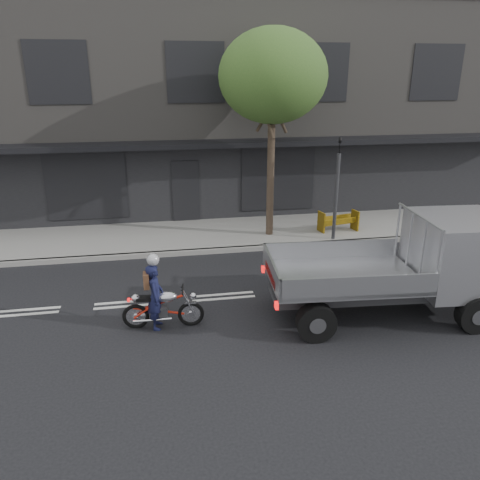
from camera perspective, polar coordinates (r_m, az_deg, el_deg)
name	(u,v)px	position (r m, az deg, el deg)	size (l,w,h in m)	color
ground	(223,297)	(12.05, -2.04, -6.91)	(80.00, 80.00, 0.00)	black
sidewalk	(204,235)	(16.34, -4.36, 0.65)	(32.00, 3.20, 0.15)	gray
kerb	(210,251)	(14.84, -3.73, -1.34)	(32.00, 0.20, 0.15)	gray
building_main	(187,105)	(22.07, -6.46, 15.99)	(26.00, 10.00, 8.00)	slate
street_tree	(273,77)	(15.31, 4.01, 19.23)	(3.40, 3.40, 6.74)	#382B21
traffic_light_pole	(336,195)	(15.58, 11.64, 5.40)	(0.12, 0.12, 3.50)	#2D2D30
motorcycle	(163,307)	(10.65, -9.37, -8.09)	(1.82, 0.53, 0.94)	black
rider	(155,297)	(10.53, -10.27, -6.81)	(0.55, 0.36, 1.51)	#15183B
flatbed_ute	(437,258)	(11.65, 22.87, -1.99)	(5.44, 2.54, 2.46)	black
construction_barrier	(340,222)	(16.54, 12.13, 2.13)	(1.33, 0.53, 0.74)	#FFB80D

